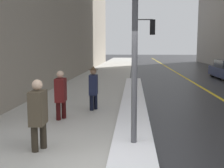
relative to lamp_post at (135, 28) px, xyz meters
name	(u,v)px	position (x,y,z in m)	size (l,w,h in m)	color
sidewalk_slab	(101,78)	(-2.28, 13.93, -2.56)	(4.00, 80.00, 0.01)	#B2AFA8
road_centre_stripe	(188,79)	(3.72, 13.93, -2.56)	(0.16, 80.00, 0.00)	gold
snow_bank_curb	(133,101)	(-0.02, 5.03, -2.46)	(0.88, 14.58, 0.21)	white
lamp_post	(135,28)	(0.00, 0.00, 0.00)	(0.28, 0.28, 4.20)	#515156
traffic_light_near	(145,36)	(0.66, 11.56, 0.32)	(1.31, 0.34, 3.98)	#515156
pedestrian_with_shoulder_bag	(38,112)	(-2.00, -0.06, -1.72)	(0.31, 0.71, 1.52)	#2A241B
pedestrian_trailing	(61,93)	(-2.20, 2.50, -1.73)	(0.31, 0.50, 1.49)	#340C0C
pedestrian_in_glasses	(93,86)	(-1.40, 3.86, -1.72)	(0.33, 0.49, 1.54)	black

